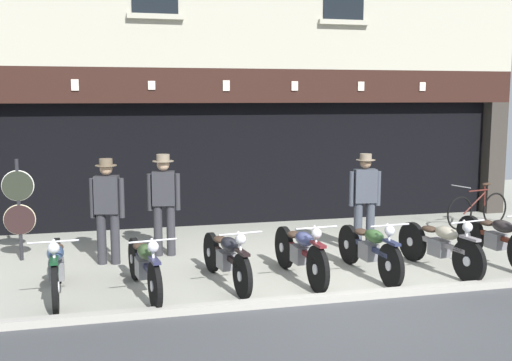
% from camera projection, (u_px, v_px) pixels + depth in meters
% --- Properties ---
extents(ground, '(23.87, 22.00, 0.18)m').
position_uv_depth(ground, '(384.00, 332.00, 7.19)').
color(ground, '#9B9B8D').
extents(shop_facade, '(12.17, 4.42, 6.84)m').
position_uv_depth(shop_facade, '(240.00, 135.00, 14.59)').
color(shop_facade, black).
rests_on(shop_facade, ground).
extents(motorcycle_far_left, '(0.62, 2.01, 0.93)m').
position_uv_depth(motorcycle_far_left, '(56.00, 266.00, 8.26)').
color(motorcycle_far_left, black).
rests_on(motorcycle_far_left, ground).
extents(motorcycle_left, '(0.62, 2.04, 0.92)m').
position_uv_depth(motorcycle_left, '(144.00, 264.00, 8.40)').
color(motorcycle_left, black).
rests_on(motorcycle_left, ground).
extents(motorcycle_center_left, '(0.62, 1.99, 0.90)m').
position_uv_depth(motorcycle_center_left, '(226.00, 256.00, 8.83)').
color(motorcycle_center_left, black).
rests_on(motorcycle_center_left, ground).
extents(motorcycle_center, '(0.62, 1.98, 0.94)m').
position_uv_depth(motorcycle_center, '(300.00, 251.00, 9.05)').
color(motorcycle_center, black).
rests_on(motorcycle_center, ground).
extents(motorcycle_center_right, '(0.62, 1.98, 0.92)m').
position_uv_depth(motorcycle_center_right, '(369.00, 248.00, 9.28)').
color(motorcycle_center_right, black).
rests_on(motorcycle_center_right, ground).
extents(motorcycle_right, '(0.62, 1.96, 0.92)m').
position_uv_depth(motorcycle_right, '(440.00, 245.00, 9.49)').
color(motorcycle_right, black).
rests_on(motorcycle_right, ground).
extents(motorcycle_far_right, '(0.62, 1.99, 0.94)m').
position_uv_depth(motorcycle_far_right, '(496.00, 238.00, 9.90)').
color(motorcycle_far_right, black).
rests_on(motorcycle_far_right, ground).
extents(salesman_left, '(0.55, 0.34, 1.74)m').
position_uv_depth(salesman_left, '(107.00, 206.00, 9.84)').
color(salesman_left, '#2D2D33').
rests_on(salesman_left, ground).
extents(shopkeeper_center, '(0.55, 0.36, 1.76)m').
position_uv_depth(shopkeeper_center, '(164.00, 199.00, 10.36)').
color(shopkeeper_center, '#2D2D33').
rests_on(shopkeeper_center, ground).
extents(salesman_right, '(0.56, 0.33, 1.75)m').
position_uv_depth(salesman_right, '(365.00, 198.00, 10.56)').
color(salesman_right, '#3D424C').
rests_on(salesman_right, ground).
extents(tyre_sign_pole, '(0.52, 0.06, 1.71)m').
position_uv_depth(tyre_sign_pole, '(19.00, 204.00, 10.05)').
color(tyre_sign_pole, '#232328').
rests_on(tyre_sign_pole, ground).
extents(advert_board_near, '(0.67, 0.03, 0.96)m').
position_uv_depth(advert_board_near, '(392.00, 139.00, 13.84)').
color(advert_board_near, silver).
extents(advert_board_far, '(0.83, 0.03, 1.00)m').
position_uv_depth(advert_board_far, '(429.00, 135.00, 14.05)').
color(advert_board_far, beige).
extents(leaning_bicycle, '(1.70, 0.61, 0.94)m').
position_uv_depth(leaning_bicycle, '(478.00, 209.00, 12.78)').
color(leaning_bicycle, black).
rests_on(leaning_bicycle, ground).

